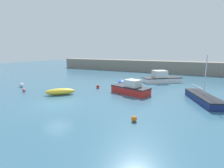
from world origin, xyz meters
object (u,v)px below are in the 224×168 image
(cabin_cruiser_white, at_px, (131,89))
(rowboat_white_midwater, at_px, (60,92))
(fishing_dinghy_green, at_px, (122,83))
(mooring_buoy_red, at_px, (98,87))
(mooring_buoy_orange, at_px, (134,119))
(motorboat_grey_hull, at_px, (161,78))
(sailboat_short_mast, at_px, (203,98))
(mooring_buoy_white, at_px, (21,85))
(mooring_buoy_pink, at_px, (24,90))

(cabin_cruiser_white, relative_size, rowboat_white_midwater, 1.55)
(fishing_dinghy_green, xyz_separation_m, mooring_buoy_red, (-2.10, -3.60, -0.15))
(rowboat_white_midwater, height_order, mooring_buoy_orange, rowboat_white_midwater)
(motorboat_grey_hull, bearing_deg, sailboat_short_mast, -94.58)
(cabin_cruiser_white, distance_m, rowboat_white_midwater, 8.51)
(motorboat_grey_hull, distance_m, mooring_buoy_red, 11.12)
(sailboat_short_mast, bearing_deg, mooring_buoy_white, -104.88)
(fishing_dinghy_green, xyz_separation_m, mooring_buoy_pink, (-9.42, -9.74, -0.18))
(mooring_buoy_white, distance_m, mooring_buoy_red, 11.14)
(sailboat_short_mast, height_order, mooring_buoy_white, sailboat_short_mast)
(mooring_buoy_white, relative_size, mooring_buoy_pink, 1.40)
(sailboat_short_mast, bearing_deg, mooring_buoy_red, -117.00)
(cabin_cruiser_white, relative_size, mooring_buoy_red, 11.17)
(fishing_dinghy_green, bearing_deg, cabin_cruiser_white, -173.12)
(motorboat_grey_hull, bearing_deg, mooring_buoy_white, 179.44)
(rowboat_white_midwater, xyz_separation_m, motorboat_grey_hull, (9.01, 13.86, 0.32))
(cabin_cruiser_white, relative_size, mooring_buoy_white, 8.74)
(cabin_cruiser_white, distance_m, fishing_dinghy_green, 5.54)
(mooring_buoy_orange, xyz_separation_m, mooring_buoy_white, (-18.80, 4.39, 0.08))
(mooring_buoy_pink, bearing_deg, motorboat_grey_hull, 46.10)
(cabin_cruiser_white, relative_size, mooring_buoy_pink, 12.27)
(fishing_dinghy_green, height_order, mooring_buoy_red, fishing_dinghy_green)
(mooring_buoy_white, bearing_deg, fishing_dinghy_green, 32.80)
(mooring_buoy_orange, bearing_deg, motorboat_grey_hull, 95.29)
(rowboat_white_midwater, xyz_separation_m, fishing_dinghy_green, (4.18, 8.78, 0.00))
(cabin_cruiser_white, distance_m, mooring_buoy_white, 15.92)
(cabin_cruiser_white, xyz_separation_m, sailboat_short_mast, (7.83, 0.14, -0.24))
(rowboat_white_midwater, relative_size, mooring_buoy_red, 7.22)
(fishing_dinghy_green, bearing_deg, mooring_buoy_orange, 179.28)
(motorboat_grey_hull, relative_size, fishing_dinghy_green, 2.76)
(sailboat_short_mast, relative_size, mooring_buoy_pink, 14.81)
(sailboat_short_mast, distance_m, mooring_buoy_orange, 9.18)
(rowboat_white_midwater, bearing_deg, mooring_buoy_orange, -60.78)
(cabin_cruiser_white, relative_size, mooring_buoy_orange, 11.79)
(sailboat_short_mast, distance_m, mooring_buoy_red, 13.15)
(rowboat_white_midwater, xyz_separation_m, sailboat_short_mast, (15.20, 4.39, 0.02))
(mooring_buoy_white, relative_size, mooring_buoy_red, 1.28)
(mooring_buoy_orange, relative_size, mooring_buoy_red, 0.95)
(mooring_buoy_orange, distance_m, mooring_buoy_white, 19.31)
(mooring_buoy_orange, distance_m, mooring_buoy_red, 12.24)
(mooring_buoy_pink, bearing_deg, cabin_cruiser_white, 22.46)
(mooring_buoy_red, bearing_deg, mooring_buoy_pink, -140.03)
(sailboat_short_mast, relative_size, fishing_dinghy_green, 2.73)
(motorboat_grey_hull, bearing_deg, rowboat_white_midwater, -160.78)
(mooring_buoy_orange, height_order, mooring_buoy_white, mooring_buoy_white)
(mooring_buoy_pink, bearing_deg, sailboat_short_mast, 14.67)
(mooring_buoy_white, bearing_deg, mooring_buoy_orange, -13.15)
(sailboat_short_mast, xyz_separation_m, mooring_buoy_white, (-23.37, -3.57, -0.10))
(rowboat_white_midwater, relative_size, mooring_buoy_white, 5.65)
(mooring_buoy_red, relative_size, mooring_buoy_pink, 1.10)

